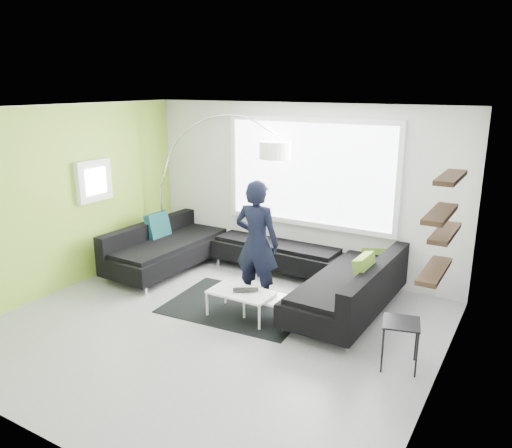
{
  "coord_description": "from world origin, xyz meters",
  "views": [
    {
      "loc": [
        3.48,
        -4.81,
        3.08
      ],
      "look_at": [
        0.12,
        0.9,
        1.22
      ],
      "focal_mm": 35.0,
      "sensor_mm": 36.0,
      "label": 1
    }
  ],
  "objects": [
    {
      "name": "side_table",
      "position": [
        2.33,
        0.32,
        0.27
      ],
      "size": [
        0.48,
        0.48,
        0.55
      ],
      "primitive_type": "cube",
      "rotation": [
        0.0,
        0.0,
        0.25
      ],
      "color": "black",
      "rests_on": "ground"
    },
    {
      "name": "rug",
      "position": [
        -0.08,
        0.73,
        0.01
      ],
      "size": [
        2.07,
        1.58,
        0.01
      ],
      "primitive_type": "cube",
      "rotation": [
        0.0,
        0.0,
        0.07
      ],
      "color": "black",
      "rests_on": "ground"
    },
    {
      "name": "laptop",
      "position": [
        0.21,
        0.48,
        0.38
      ],
      "size": [
        0.55,
        0.53,
        0.03
      ],
      "primitive_type": "imported",
      "rotation": [
        0.0,
        0.0,
        0.57
      ],
      "color": "black",
      "rests_on": "coffee_table"
    },
    {
      "name": "room_shell",
      "position": [
        0.04,
        0.21,
        1.81
      ],
      "size": [
        5.54,
        5.04,
        2.82
      ],
      "color": "silver",
      "rests_on": "ground"
    },
    {
      "name": "ground",
      "position": [
        0.0,
        0.0,
        0.0
      ],
      "size": [
        5.5,
        5.5,
        0.0
      ],
      "primitive_type": "plane",
      "color": "gray",
      "rests_on": "ground"
    },
    {
      "name": "arc_lamp",
      "position": [
        -2.43,
        1.86,
        1.3
      ],
      "size": [
        2.6,
        1.49,
        2.6
      ],
      "primitive_type": null,
      "rotation": [
        0.0,
        0.0,
        0.2
      ],
      "color": "silver",
      "rests_on": "ground"
    },
    {
      "name": "coffee_table",
      "position": [
        0.34,
        0.56,
        0.18
      ],
      "size": [
        1.12,
        0.66,
        0.37
      ],
      "primitive_type": "cube",
      "rotation": [
        0.0,
        0.0,
        0.01
      ],
      "color": "silver",
      "rests_on": "ground"
    },
    {
      "name": "sectional_sofa",
      "position": [
        -0.29,
        1.53,
        0.4
      ],
      "size": [
        4.32,
        2.74,
        0.92
      ],
      "rotation": [
        0.0,
        0.0,
        -0.03
      ],
      "color": "black",
      "rests_on": "ground"
    },
    {
      "name": "person",
      "position": [
        0.08,
        1.0,
        0.91
      ],
      "size": [
        0.73,
        0.54,
        1.81
      ],
      "primitive_type": "imported",
      "rotation": [
        0.0,
        0.0,
        3.22
      ],
      "color": "black",
      "rests_on": "ground"
    }
  ]
}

